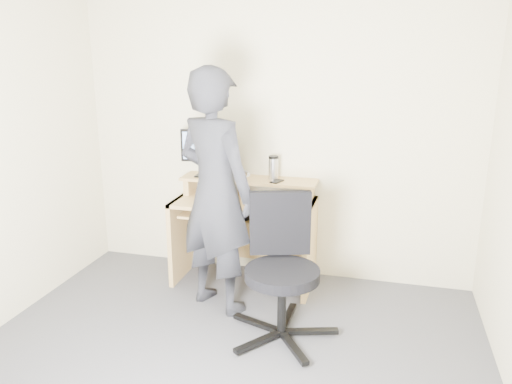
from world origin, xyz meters
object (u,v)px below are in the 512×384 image
at_px(desk, 247,220).
at_px(monitor, 206,149).
at_px(office_chair, 281,263).
at_px(person, 215,192).

height_order(desk, monitor, monitor).
bearing_deg(office_chair, person, 138.38).
relative_size(office_chair, person, 0.53).
relative_size(desk, person, 0.63).
height_order(desk, person, person).
bearing_deg(desk, office_chair, -59.39).
bearing_deg(desk, person, -99.09).
bearing_deg(monitor, desk, -13.97).
bearing_deg(person, monitor, -40.16).
xyz_separation_m(desk, person, (-0.09, -0.56, 0.40)).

